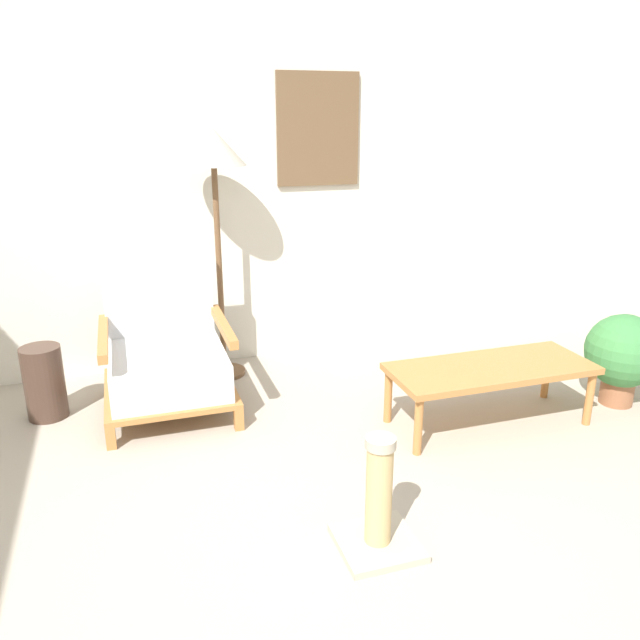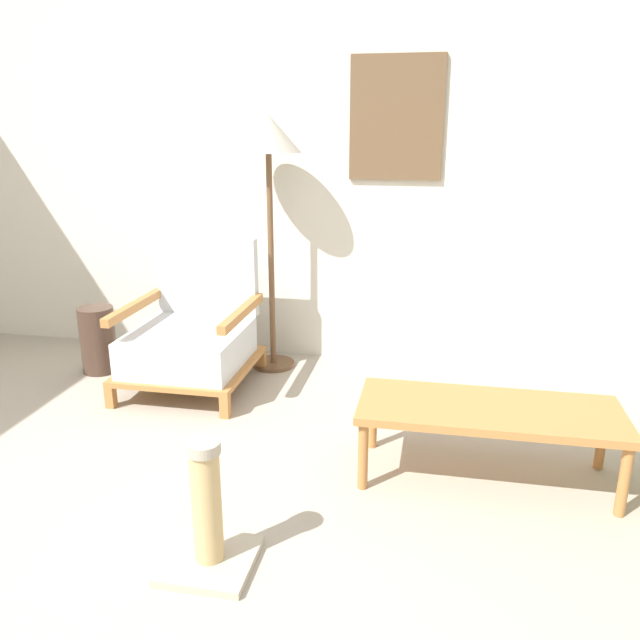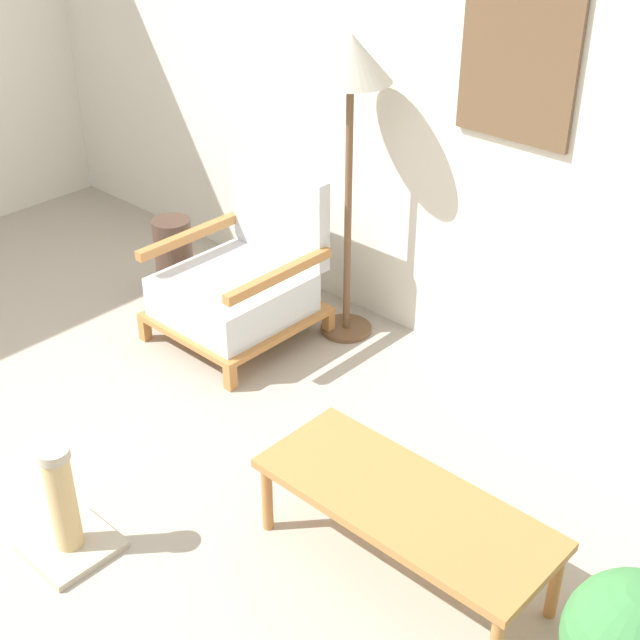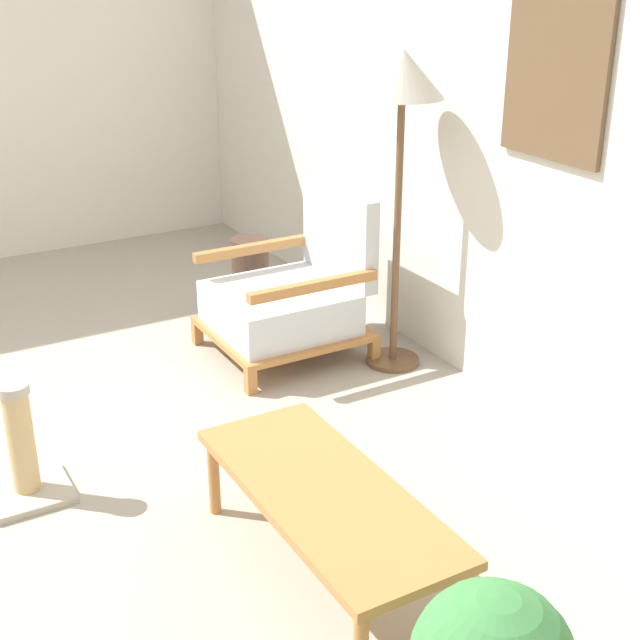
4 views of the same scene
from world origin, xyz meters
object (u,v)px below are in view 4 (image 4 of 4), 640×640
at_px(floor_lamp, 402,97).
at_px(vase, 251,273).
at_px(armchair, 291,296).
at_px(coffee_table, 326,498).
at_px(scratching_post, 23,457).

bearing_deg(floor_lamp, vase, -164.13).
height_order(armchair, vase, armchair).
bearing_deg(armchair, coffee_table, -24.36).
xyz_separation_m(armchair, scratching_post, (0.68, -1.54, -0.14)).
relative_size(armchair, coffee_table, 0.76).
relative_size(coffee_table, scratching_post, 2.30).
relative_size(armchair, floor_lamp, 0.54).
distance_m(floor_lamp, coffee_table, 2.01).
bearing_deg(coffee_table, vase, 160.27).
bearing_deg(scratching_post, armchair, 113.68).
xyz_separation_m(floor_lamp, vase, (-1.06, -0.30, -1.15)).
height_order(armchair, floor_lamp, floor_lamp).
xyz_separation_m(vase, scratching_post, (1.35, -1.63, -0.04)).
distance_m(coffee_table, vase, 2.49).
height_order(vase, scratching_post, scratching_post).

